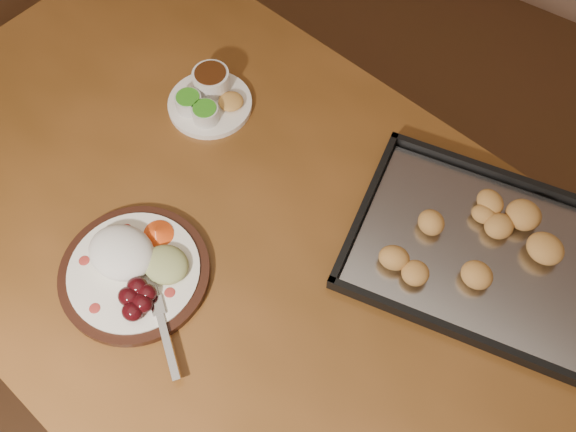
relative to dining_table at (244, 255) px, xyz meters
The scene contains 5 objects.
ground 0.71m from the dining_table, 99.13° to the right, with size 4.00×4.00×0.00m, color #4F2E1B.
dining_table is the anchor object (origin of this frame).
dinner_plate 0.23m from the dining_table, 124.29° to the right, with size 0.31×0.26×0.06m.
condiment_saucer 0.33m from the dining_table, 136.62° to the left, with size 0.17×0.17×0.06m.
baking_tray 0.45m from the dining_table, 26.25° to the left, with size 0.51×0.41×0.05m.
Camera 1 is at (0.40, -0.15, 1.77)m, focal length 40.00 mm.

